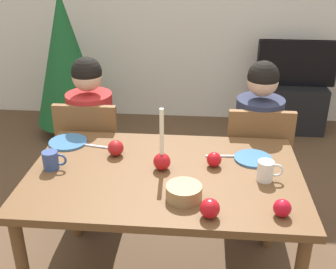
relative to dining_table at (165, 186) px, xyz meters
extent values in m
cube|color=brown|center=(0.00, 0.00, 0.06)|extent=(1.40, 0.90, 0.04)
cylinder|color=brown|center=(-0.64, 0.39, -0.31)|extent=(0.06, 0.06, 0.71)
cylinder|color=brown|center=(0.64, 0.39, -0.31)|extent=(0.06, 0.06, 0.71)
cube|color=brown|center=(-0.55, 0.69, -0.24)|extent=(0.40, 0.40, 0.04)
cube|color=brown|center=(-0.55, 0.51, 0.01)|extent=(0.40, 0.04, 0.45)
cylinder|color=brown|center=(-0.38, 0.86, -0.46)|extent=(0.04, 0.04, 0.41)
cylinder|color=brown|center=(-0.72, 0.86, -0.46)|extent=(0.04, 0.04, 0.41)
cylinder|color=brown|center=(-0.38, 0.52, -0.46)|extent=(0.04, 0.04, 0.41)
cylinder|color=brown|center=(-0.72, 0.52, -0.46)|extent=(0.04, 0.04, 0.41)
cube|color=brown|center=(0.54, 0.69, -0.24)|extent=(0.40, 0.40, 0.04)
cube|color=brown|center=(0.54, 0.51, 0.01)|extent=(0.40, 0.04, 0.45)
cylinder|color=brown|center=(0.71, 0.86, -0.46)|extent=(0.04, 0.04, 0.41)
cylinder|color=brown|center=(0.37, 0.86, -0.46)|extent=(0.04, 0.04, 0.41)
cylinder|color=brown|center=(0.71, 0.52, -0.46)|extent=(0.04, 0.04, 0.41)
cylinder|color=brown|center=(0.37, 0.52, -0.46)|extent=(0.04, 0.04, 0.41)
cube|color=#33384C|center=(-0.55, 0.64, -0.44)|extent=(0.28, 0.28, 0.45)
cylinder|color=#AD2323|center=(-0.55, 0.64, 0.02)|extent=(0.30, 0.30, 0.48)
sphere|color=tan|center=(-0.55, 0.64, 0.38)|extent=(0.19, 0.19, 0.19)
sphere|color=black|center=(-0.55, 0.64, 0.41)|extent=(0.19, 0.19, 0.19)
cube|color=#33384C|center=(0.54, 0.64, -0.44)|extent=(0.28, 0.28, 0.45)
cylinder|color=#282D47|center=(0.54, 0.64, 0.02)|extent=(0.30, 0.30, 0.48)
sphere|color=tan|center=(0.54, 0.64, 0.38)|extent=(0.19, 0.19, 0.19)
sphere|color=black|center=(0.54, 0.64, 0.41)|extent=(0.19, 0.19, 0.19)
cube|color=black|center=(1.10, 2.30, -0.43)|extent=(0.64, 0.40, 0.48)
cube|color=black|center=(1.10, 2.30, 0.04)|extent=(0.79, 0.04, 0.46)
cube|color=black|center=(1.10, 2.30, 0.04)|extent=(0.76, 0.05, 0.46)
cylinder|color=brown|center=(-1.15, 2.00, -0.60)|extent=(0.08, 0.08, 0.14)
cone|color=#195628|center=(-1.15, 2.00, 0.12)|extent=(0.67, 0.67, 1.28)
sphere|color=red|center=(-0.02, 0.03, 0.13)|extent=(0.09, 0.09, 0.09)
cylinder|color=#EFE5C6|center=(-0.02, 0.03, 0.30)|extent=(0.02, 0.02, 0.25)
cylinder|color=teal|center=(-0.60, 0.29, 0.09)|extent=(0.22, 0.22, 0.01)
cylinder|color=teal|center=(0.46, 0.18, 0.09)|extent=(0.20, 0.20, 0.01)
cylinder|color=#33477F|center=(-0.59, -0.01, 0.13)|extent=(0.08, 0.08, 0.10)
torus|color=#33477F|center=(-0.54, -0.01, 0.14)|extent=(0.07, 0.01, 0.07)
cylinder|color=white|center=(0.50, -0.03, 0.14)|extent=(0.08, 0.08, 0.10)
torus|color=white|center=(0.55, -0.03, 0.14)|extent=(0.07, 0.01, 0.07)
cube|color=silver|center=(-0.42, 0.25, 0.09)|extent=(0.18, 0.05, 0.01)
cube|color=silver|center=(0.30, 0.19, 0.09)|extent=(0.18, 0.03, 0.01)
cylinder|color=#99754C|center=(0.11, -0.23, 0.12)|extent=(0.17, 0.17, 0.07)
sphere|color=red|center=(0.23, -0.36, 0.13)|extent=(0.09, 0.09, 0.09)
sphere|color=red|center=(0.25, 0.09, 0.12)|extent=(0.08, 0.08, 0.08)
sphere|color=red|center=(0.54, -0.32, 0.12)|extent=(0.08, 0.08, 0.08)
sphere|color=#AB191B|center=(-0.28, 0.16, 0.13)|extent=(0.09, 0.09, 0.09)
camera|label=1|loc=(0.18, -1.84, 1.17)|focal=44.68mm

